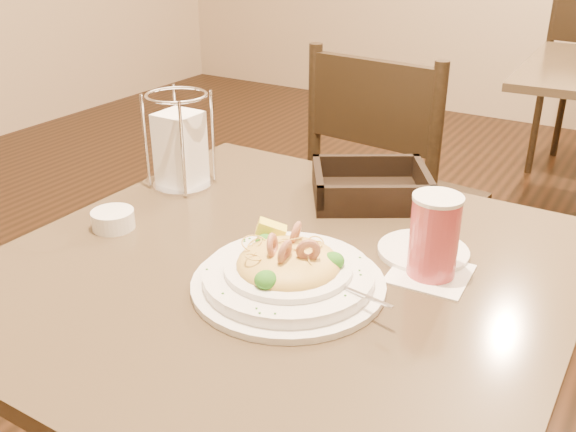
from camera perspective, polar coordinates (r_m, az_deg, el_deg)
The scene contains 8 objects.
main_table at distance 1.18m, azimuth -0.52°, elevation -13.85°, with size 0.90×0.90×0.72m.
dining_chair_near at distance 1.89m, azimuth 9.02°, elevation 1.82°, with size 0.46×0.46×0.93m.
pasta_bowl at distance 0.98m, azimuth 0.02°, elevation -4.97°, with size 0.33×0.30×0.10m.
drink_glass at distance 1.02m, azimuth 12.86°, elevation -1.82°, with size 0.13×0.13×0.14m.
bread_basket at distance 1.30m, azimuth 7.33°, elevation 2.42°, with size 0.29×0.28×0.06m.
napkin_caddy at distance 1.35m, azimuth -9.56°, elevation 6.06°, with size 0.13×0.13×0.20m.
side_plate at distance 1.11m, azimuth 11.92°, elevation -3.08°, with size 0.15×0.15×0.01m, color white.
butter_ramekin at distance 1.21m, azimuth -15.29°, elevation -0.30°, with size 0.08×0.08×0.03m, color white.
Camera 1 is at (0.49, -0.78, 1.24)m, focal length 40.00 mm.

